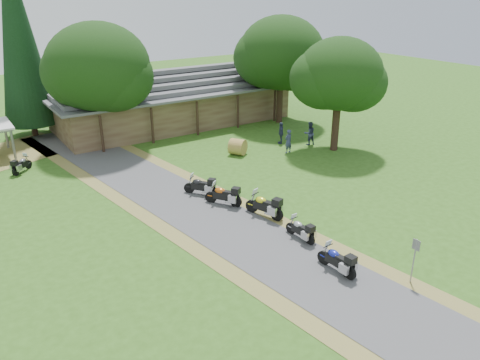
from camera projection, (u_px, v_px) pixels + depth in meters
ground at (291, 263)px, 20.91m from camera, size 120.00×120.00×0.00m
driveway at (233, 230)px, 23.73m from camera, size 51.95×51.95×0.00m
lodge at (173, 96)px, 41.51m from camera, size 21.40×9.40×4.90m
motorcycle_row_a at (337, 259)px, 20.06m from camera, size 0.73×1.89×1.27m
motorcycle_row_b at (300, 228)px, 22.69m from camera, size 0.64×1.72×1.16m
motorcycle_row_c at (264, 204)px, 24.89m from camera, size 1.32×2.19×1.43m
motorcycle_row_d at (223, 194)px, 26.23m from camera, size 1.63×1.97×1.34m
motorcycle_row_e at (200, 185)px, 27.52m from camera, size 1.60×1.86×1.28m
motorcycle_carport_b at (21, 164)px, 30.97m from camera, size 1.59×1.55×1.15m
person_a at (288, 139)px, 34.39m from camera, size 0.64×0.50×2.08m
person_b at (310, 131)px, 36.19m from camera, size 0.69×0.56×2.15m
person_c at (281, 131)px, 36.49m from camera, size 0.66×0.70×2.01m
hay_bale at (238, 147)px, 34.20m from camera, size 1.57×1.53×1.18m
sign_post at (414, 261)px, 19.16m from camera, size 0.37×0.06×2.05m
oak_lodge_left at (100, 83)px, 34.36m from camera, size 7.58×7.58×9.75m
oak_lodge_right at (281, 67)px, 40.76m from camera, size 7.46×7.46×9.91m
oak_driveway at (338, 89)px, 33.69m from camera, size 6.11×6.11×9.19m
cedar_near at (19, 39)px, 35.83m from camera, size 4.18×4.18×15.43m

